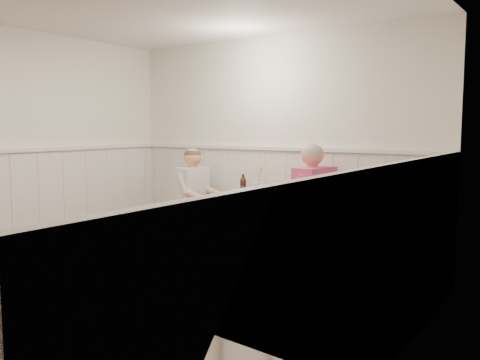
{
  "coord_description": "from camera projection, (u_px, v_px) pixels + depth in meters",
  "views": [
    {
      "loc": [
        3.01,
        -2.81,
        1.57
      ],
      "look_at": [
        -0.08,
        1.64,
        1.0
      ],
      "focal_mm": 38.0,
      "sensor_mm": 36.0,
      "label": 1
    }
  ],
  "objects": [
    {
      "name": "ground_plane",
      "position": [
        134.0,
        319.0,
        4.17
      ],
      "size": [
        4.5,
        4.5,
        0.0
      ],
      "primitive_type": "plane",
      "color": "#4A321E"
    },
    {
      "name": "room_shell",
      "position": [
        130.0,
        133.0,
        4.01
      ],
      "size": [
        4.04,
        4.54,
        2.6
      ],
      "color": "white",
      "rests_on": "ground"
    },
    {
      "name": "wainscot",
      "position": [
        188.0,
        223.0,
        4.66
      ],
      "size": [
        4.0,
        4.49,
        1.34
      ],
      "color": "silver",
      "rests_on": "ground"
    },
    {
      "name": "dining_table",
      "position": [
        250.0,
        210.0,
        5.65
      ],
      "size": [
        0.96,
        0.7,
        0.75
      ],
      "color": "#4E473C",
      "rests_on": "ground"
    },
    {
      "name": "chair_right",
      "position": [
        317.0,
        234.0,
        5.18
      ],
      "size": [
        0.46,
        0.46,
        0.88
      ],
      "color": "tan",
      "rests_on": "ground"
    },
    {
      "name": "chair_left",
      "position": [
        191.0,
        218.0,
        6.16
      ],
      "size": [
        0.52,
        0.52,
        0.86
      ],
      "color": "tan",
      "rests_on": "ground"
    },
    {
      "name": "man_in_pink",
      "position": [
        310.0,
        222.0,
        5.19
      ],
      "size": [
        0.7,
        0.49,
        1.43
      ],
      "color": "#3F3F47",
      "rests_on": "ground"
    },
    {
      "name": "diner_cream",
      "position": [
        194.0,
        211.0,
        6.07
      ],
      "size": [
        0.62,
        0.43,
        1.34
      ],
      "color": "#3F3F47",
      "rests_on": "ground"
    },
    {
      "name": "plate_man",
      "position": [
        258.0,
        201.0,
        5.46
      ],
      "size": [
        0.3,
        0.3,
        0.08
      ],
      "color": "white",
      "rests_on": "dining_table"
    },
    {
      "name": "plate_diner",
      "position": [
        230.0,
        198.0,
        5.74
      ],
      "size": [
        0.26,
        0.26,
        0.07
      ],
      "color": "white",
      "rests_on": "dining_table"
    },
    {
      "name": "beer_glass_a",
      "position": [
        264.0,
        188.0,
        5.76
      ],
      "size": [
        0.08,
        0.08,
        0.19
      ],
      "color": "silver",
      "rests_on": "dining_table"
    },
    {
      "name": "beer_glass_b",
      "position": [
        257.0,
        187.0,
        5.78
      ],
      "size": [
        0.08,
        0.08,
        0.19
      ],
      "color": "silver",
      "rests_on": "dining_table"
    },
    {
      "name": "beer_bottle",
      "position": [
        243.0,
        187.0,
        5.96
      ],
      "size": [
        0.08,
        0.08,
        0.27
      ],
      "color": "black",
      "rests_on": "dining_table"
    },
    {
      "name": "rolled_napkin",
      "position": [
        251.0,
        204.0,
        5.26
      ],
      "size": [
        0.21,
        0.09,
        0.05
      ],
      "color": "white",
      "rests_on": "dining_table"
    },
    {
      "name": "grass_vase",
      "position": [
        259.0,
        183.0,
        5.88
      ],
      "size": [
        0.04,
        0.04,
        0.38
      ],
      "color": "silver",
      "rests_on": "dining_table"
    },
    {
      "name": "gingham_mat",
      "position": [
        241.0,
        196.0,
        5.99
      ],
      "size": [
        0.39,
        0.36,
        0.01
      ],
      "color": "#567EAD",
      "rests_on": "dining_table"
    }
  ]
}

